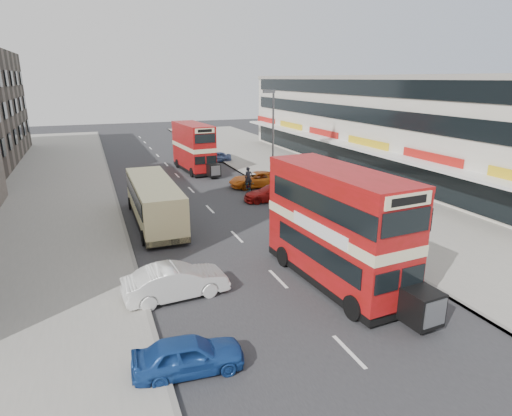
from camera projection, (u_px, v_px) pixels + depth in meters
name	position (u px, v px, depth m)	size (l,w,h in m)	color
ground	(297.00, 299.00, 18.38)	(160.00, 160.00, 0.00)	#28282B
road_surface	(191.00, 190.00, 36.22)	(12.00, 90.00, 0.01)	#28282B
pavement_right	(317.00, 178.00, 40.35)	(12.00, 90.00, 0.15)	gray
pavement_left	(33.00, 203.00, 32.05)	(12.00, 90.00, 0.15)	gray
kerb_left	(115.00, 196.00, 34.09)	(0.20, 90.00, 0.16)	gray
kerb_right	(258.00, 183.00, 38.31)	(0.20, 90.00, 0.16)	gray
commercial_row	(378.00, 123.00, 43.55)	(9.90, 46.20, 9.30)	beige
street_lamp	(272.00, 132.00, 35.31)	(1.00, 0.20, 8.12)	slate
bus_main	(337.00, 227.00, 19.07)	(3.22, 9.35, 5.12)	black
bus_second	(194.00, 147.00, 42.92)	(2.91, 8.38, 4.58)	black
coach	(154.00, 200.00, 27.52)	(2.54, 9.76, 2.59)	black
car_left_near	(188.00, 355.00, 13.66)	(1.43, 3.55, 1.21)	navy
car_left_front	(176.00, 281.00, 18.30)	(1.54, 4.43, 1.46)	white
car_right_a	(272.00, 193.00, 32.82)	(1.74, 4.27, 1.24)	#9E120F
car_right_b	(256.00, 180.00, 37.05)	(2.15, 4.67, 1.30)	orange
car_right_c	(216.00, 157.00, 48.00)	(1.37, 3.41, 1.16)	#506CA1
pedestrian_near	(317.00, 187.00, 32.44)	(0.72, 0.49, 1.95)	gray
cyclist	(249.00, 184.00, 35.21)	(0.66, 1.68, 2.12)	gray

